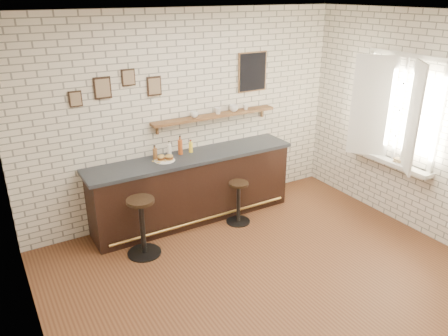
# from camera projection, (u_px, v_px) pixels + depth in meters

# --- Properties ---
(ground) EXTENTS (5.00, 5.00, 0.00)m
(ground) POSITION_uv_depth(u_px,v_px,m) (264.00, 274.00, 5.32)
(ground) COLOR brown
(ground) RESTS_ON ground
(bar_counter) EXTENTS (3.10, 0.65, 1.01)m
(bar_counter) POSITION_uv_depth(u_px,v_px,m) (193.00, 187.00, 6.43)
(bar_counter) COLOR black
(bar_counter) RESTS_ON ground
(sandwich_plate) EXTENTS (0.28, 0.28, 0.01)m
(sandwich_plate) POSITION_uv_depth(u_px,v_px,m) (165.00, 160.00, 6.05)
(sandwich_plate) COLOR white
(sandwich_plate) RESTS_ON bar_counter
(ciabatta_sandwich) EXTENTS (0.25, 0.19, 0.07)m
(ciabatta_sandwich) POSITION_uv_depth(u_px,v_px,m) (165.00, 157.00, 6.03)
(ciabatta_sandwich) COLOR tan
(ciabatta_sandwich) RESTS_ON sandwich_plate
(potato_chips) EXTENTS (0.27, 0.19, 0.00)m
(potato_chips) POSITION_uv_depth(u_px,v_px,m) (164.00, 160.00, 6.04)
(potato_chips) COLOR gold
(potato_chips) RESTS_ON sandwich_plate
(bitters_bottle_brown) EXTENTS (0.06, 0.06, 0.20)m
(bitters_bottle_brown) POSITION_uv_depth(u_px,v_px,m) (155.00, 154.00, 6.08)
(bitters_bottle_brown) COLOR brown
(bitters_bottle_brown) RESTS_ON bar_counter
(bitters_bottle_white) EXTENTS (0.06, 0.06, 0.23)m
(bitters_bottle_white) POSITION_uv_depth(u_px,v_px,m) (169.00, 150.00, 6.18)
(bitters_bottle_white) COLOR white
(bitters_bottle_white) RESTS_ON bar_counter
(bitters_bottle_amber) EXTENTS (0.07, 0.07, 0.28)m
(bitters_bottle_amber) POSITION_uv_depth(u_px,v_px,m) (180.00, 147.00, 6.25)
(bitters_bottle_amber) COLOR #A7481B
(bitters_bottle_amber) RESTS_ON bar_counter
(condiment_bottle_yellow) EXTENTS (0.06, 0.06, 0.19)m
(condiment_bottle_yellow) POSITION_uv_depth(u_px,v_px,m) (191.00, 147.00, 6.34)
(condiment_bottle_yellow) COLOR yellow
(condiment_bottle_yellow) RESTS_ON bar_counter
(bar_stool_left) EXTENTS (0.45, 0.45, 0.79)m
(bar_stool_left) POSITION_uv_depth(u_px,v_px,m) (142.00, 225.00, 5.57)
(bar_stool_left) COLOR black
(bar_stool_left) RESTS_ON ground
(bar_stool_right) EXTENTS (0.36, 0.36, 0.64)m
(bar_stool_right) POSITION_uv_depth(u_px,v_px,m) (238.00, 201.00, 6.38)
(bar_stool_right) COLOR black
(bar_stool_right) RESTS_ON ground
(wall_shelf) EXTENTS (2.00, 0.18, 0.18)m
(wall_shelf) POSITION_uv_depth(u_px,v_px,m) (215.00, 116.00, 6.46)
(wall_shelf) COLOR brown
(wall_shelf) RESTS_ON ground
(shelf_cup_a) EXTENTS (0.14, 0.14, 0.09)m
(shelf_cup_a) POSITION_uv_depth(u_px,v_px,m) (194.00, 114.00, 6.27)
(shelf_cup_a) COLOR white
(shelf_cup_a) RESTS_ON wall_shelf
(shelf_cup_b) EXTENTS (0.14, 0.14, 0.09)m
(shelf_cup_b) POSITION_uv_depth(u_px,v_px,m) (218.00, 111.00, 6.45)
(shelf_cup_b) COLOR white
(shelf_cup_b) RESTS_ON wall_shelf
(shelf_cup_c) EXTENTS (0.17, 0.17, 0.10)m
(shelf_cup_c) POSITION_uv_depth(u_px,v_px,m) (234.00, 108.00, 6.58)
(shelf_cup_c) COLOR white
(shelf_cup_c) RESTS_ON wall_shelf
(shelf_cup_d) EXTENTS (0.12, 0.12, 0.08)m
(shelf_cup_d) POSITION_uv_depth(u_px,v_px,m) (246.00, 107.00, 6.69)
(shelf_cup_d) COLOR white
(shelf_cup_d) RESTS_ON wall_shelf
(back_wall_decor) EXTENTS (2.96, 0.02, 0.56)m
(back_wall_decor) POSITION_uv_depth(u_px,v_px,m) (202.00, 78.00, 6.22)
(back_wall_decor) COLOR black
(back_wall_decor) RESTS_ON ground
(window_sill) EXTENTS (0.20, 1.35, 0.06)m
(window_sill) POSITION_uv_depth(u_px,v_px,m) (389.00, 161.00, 6.34)
(window_sill) COLOR white
(window_sill) RESTS_ON ground
(casement_window) EXTENTS (0.40, 1.30, 1.56)m
(casement_window) POSITION_uv_depth(u_px,v_px,m) (395.00, 111.00, 6.04)
(casement_window) COLOR white
(casement_window) RESTS_ON ground
(book_lower) EXTENTS (0.23, 0.26, 0.02)m
(book_lower) POSITION_uv_depth(u_px,v_px,m) (400.00, 163.00, 6.16)
(book_lower) COLOR tan
(book_lower) RESTS_ON window_sill
(book_upper) EXTENTS (0.21, 0.26, 0.02)m
(book_upper) POSITION_uv_depth(u_px,v_px,m) (399.00, 161.00, 6.17)
(book_upper) COLOR tan
(book_upper) RESTS_ON book_lower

